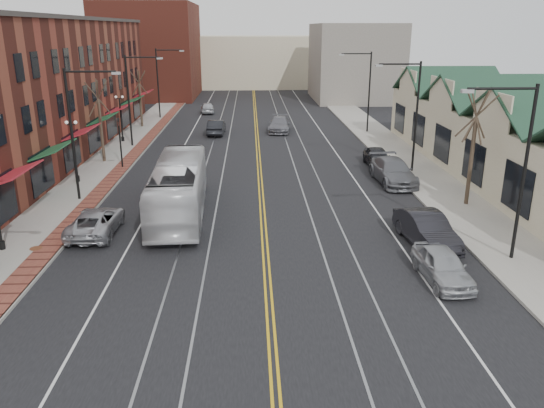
{
  "coord_description": "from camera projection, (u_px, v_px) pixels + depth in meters",
  "views": [
    {
      "loc": [
        -0.66,
        -16.3,
        10.37
      ],
      "look_at": [
        0.38,
        8.85,
        2.0
      ],
      "focal_mm": 35.0,
      "sensor_mm": 36.0,
      "label": 1
    }
  ],
  "objects": [
    {
      "name": "traffic_signal",
      "position": [
        120.0,
        139.0,
        40.35
      ],
      "size": [
        0.18,
        0.15,
        3.8
      ],
      "color": "black",
      "rests_on": "sidewalk_left"
    },
    {
      "name": "lamppost_l_2",
      "position": [
        75.0,
        153.0,
        36.52
      ],
      "size": [
        0.84,
        0.28,
        4.27
      ],
      "color": "black",
      "rests_on": "sidewalk_left"
    },
    {
      "name": "parked_car_d",
      "position": [
        377.0,
        157.0,
        41.59
      ],
      "size": [
        1.81,
        4.35,
        1.47
      ],
      "primitive_type": "imported",
      "rotation": [
        0.0,
        0.0,
        -0.02
      ],
      "color": "black",
      "rests_on": "ground"
    },
    {
      "name": "sidewalk_left",
      "position": [
        90.0,
        182.0,
        37.22
      ],
      "size": [
        4.0,
        120.0,
        0.15
      ],
      "primitive_type": "cube",
      "color": "gray",
      "rests_on": "ground"
    },
    {
      "name": "streetlight_l_1",
      "position": [
        78.0,
        121.0,
        31.9
      ],
      "size": [
        3.33,
        0.25,
        8.0
      ],
      "color": "black",
      "rests_on": "sidewalk_left"
    },
    {
      "name": "manhole_far",
      "position": [
        36.0,
        248.0,
        25.85
      ],
      "size": [
        0.6,
        0.6,
        0.02
      ],
      "primitive_type": "cylinder",
      "color": "#592D19",
      "rests_on": "sidewalk_left"
    },
    {
      "name": "distant_car_far",
      "position": [
        207.0,
        108.0,
        67.71
      ],
      "size": [
        2.04,
        4.22,
        1.39
      ],
      "primitive_type": "imported",
      "rotation": [
        0.0,
        0.0,
        3.24
      ],
      "color": "#B2B4B9",
      "rests_on": "ground"
    },
    {
      "name": "distant_car_left",
      "position": [
        216.0,
        127.0,
        54.12
      ],
      "size": [
        1.75,
        4.59,
        1.49
      ],
      "primitive_type": "imported",
      "rotation": [
        0.0,
        0.0,
        3.1
      ],
      "color": "black",
      "rests_on": "ground"
    },
    {
      "name": "backdrop_left",
      "position": [
        151.0,
        51.0,
        82.28
      ],
      "size": [
        14.0,
        18.0,
        14.0
      ],
      "primitive_type": "cube",
      "color": "maroon",
      "rests_on": "ground"
    },
    {
      "name": "parked_car_a",
      "position": [
        442.0,
        266.0,
        22.68
      ],
      "size": [
        1.86,
        4.2,
        1.41
      ],
      "primitive_type": "imported",
      "rotation": [
        0.0,
        0.0,
        0.05
      ],
      "color": "#A8AAAF",
      "rests_on": "ground"
    },
    {
      "name": "parked_car_c",
      "position": [
        393.0,
        171.0,
        37.1
      ],
      "size": [
        2.59,
        5.86,
        1.67
      ],
      "primitive_type": "imported",
      "rotation": [
        0.0,
        0.0,
        0.04
      ],
      "color": "slate",
      "rests_on": "ground"
    },
    {
      "name": "streetlight_r_0",
      "position": [
        517.0,
        156.0,
        23.28
      ],
      "size": [
        3.33,
        0.25,
        8.0
      ],
      "color": "black",
      "rests_on": "sidewalk_right"
    },
    {
      "name": "backdrop_mid",
      "position": [
        253.0,
        61.0,
        97.91
      ],
      "size": [
        22.0,
        14.0,
        9.0
      ],
      "primitive_type": "cube",
      "color": "beige",
      "rests_on": "ground"
    },
    {
      "name": "backdrop_right",
      "position": [
        354.0,
        62.0,
        79.22
      ],
      "size": [
        12.0,
        16.0,
        11.0
      ],
      "primitive_type": "cube",
      "color": "slate",
      "rests_on": "ground"
    },
    {
      "name": "building_left",
      "position": [
        18.0,
        93.0,
        41.87
      ],
      "size": [
        10.0,
        50.0,
        11.0
      ],
      "primitive_type": "cube",
      "color": "maroon",
      "rests_on": "ground"
    },
    {
      "name": "streetlight_r_1",
      "position": [
        411.0,
        106.0,
        38.45
      ],
      "size": [
        3.33,
        0.25,
        8.0
      ],
      "color": "black",
      "rests_on": "sidewalk_right"
    },
    {
      "name": "streetlight_l_2",
      "position": [
        133.0,
        91.0,
        47.07
      ],
      "size": [
        3.33,
        0.25,
        8.0
      ],
      "color": "black",
      "rests_on": "sidewalk_left"
    },
    {
      "name": "lamppost_l_3",
      "position": [
        121.0,
        119.0,
        49.79
      ],
      "size": [
        0.84,
        0.28,
        4.27
      ],
      "color": "black",
      "rests_on": "sidewalk_left"
    },
    {
      "name": "parked_suv",
      "position": [
        96.0,
        222.0,
        27.9
      ],
      "size": [
        2.26,
        4.9,
        1.36
      ],
      "primitive_type": "imported",
      "rotation": [
        0.0,
        0.0,
        3.14
      ],
      "color": "#A7A9AE",
      "rests_on": "ground"
    },
    {
      "name": "tree_left_far",
      "position": [
        140.0,
        97.0,
        57.05
      ],
      "size": [
        1.66,
        1.28,
        6.02
      ],
      "color": "#382B21",
      "rests_on": "sidewalk_left"
    },
    {
      "name": "distant_car_right",
      "position": [
        279.0,
        124.0,
        55.55
      ],
      "size": [
        2.7,
        5.49,
        1.54
      ],
      "primitive_type": "imported",
      "rotation": [
        0.0,
        0.0,
        -0.11
      ],
      "color": "slate",
      "rests_on": "ground"
    },
    {
      "name": "tree_left_near",
      "position": [
        100.0,
        119.0,
        41.8
      ],
      "size": [
        1.78,
        1.37,
        6.48
      ],
      "color": "#382B21",
      "rests_on": "sidewalk_left"
    },
    {
      "name": "parked_car_b",
      "position": [
        426.0,
        229.0,
        26.49
      ],
      "size": [
        2.27,
        5.08,
        1.62
      ],
      "primitive_type": "imported",
      "rotation": [
        0.0,
        0.0,
        0.12
      ],
      "color": "black",
      "rests_on": "ground"
    },
    {
      "name": "sidewalk_right",
      "position": [
        427.0,
        178.0,
        38.16
      ],
      "size": [
        4.0,
        120.0,
        0.15
      ],
      "primitive_type": "cube",
      "color": "gray",
      "rests_on": "ground"
    },
    {
      "name": "streetlight_r_2",
      "position": [
        365.0,
        84.0,
        53.62
      ],
      "size": [
        3.33,
        0.25,
        8.0
      ],
      "color": "black",
      "rests_on": "sidewalk_right"
    },
    {
      "name": "transit_bus",
      "position": [
        179.0,
        188.0,
        30.6
      ],
      "size": [
        3.22,
        11.64,
        3.21
      ],
      "primitive_type": "imported",
      "rotation": [
        0.0,
        0.0,
        3.19
      ],
      "color": "silver",
      "rests_on": "ground"
    },
    {
      "name": "streetlight_l_3",
      "position": [
        161.0,
        76.0,
        62.24
      ],
      "size": [
        3.33,
        0.25,
        8.0
      ],
      "color": "black",
      "rests_on": "sidewalk_left"
    },
    {
      "name": "tree_right_mid",
      "position": [
        473.0,
        146.0,
        31.33
      ],
      "size": [
        1.9,
        1.46,
        6.93
      ],
      "color": "#382B21",
      "rests_on": "sidewalk_right"
    },
    {
      "name": "building_right",
      "position": [
        513.0,
        147.0,
        37.69
      ],
      "size": [
        8.0,
        36.0,
        4.6
      ],
      "primitive_type": "cube",
      "color": "beige",
      "rests_on": "ground"
    },
    {
      "name": "ground",
      "position": [
        272.0,
        336.0,
        18.75
      ],
      "size": [
        160.0,
        160.0,
        0.0
      ],
      "primitive_type": "plane",
      "color": "black",
      "rests_on": "ground"
    }
  ]
}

